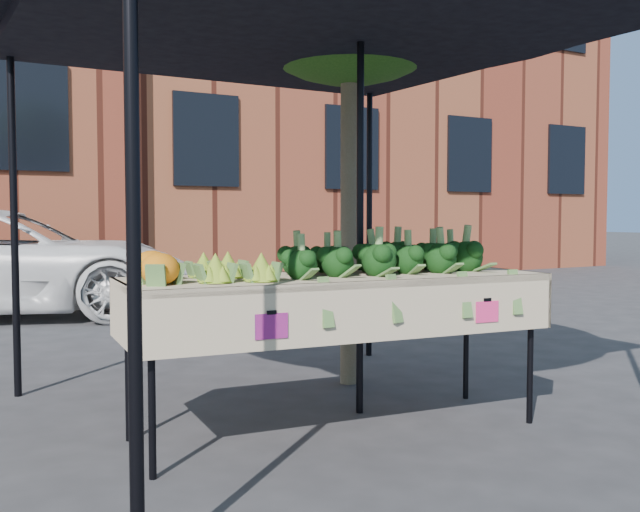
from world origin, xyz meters
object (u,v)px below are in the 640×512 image
(table, at_px, (338,354))
(canopy, at_px, (304,194))
(street_tree, at_px, (350,121))
(vehicle, at_px, (0,122))

(table, xyz_separation_m, canopy, (-0.02, 0.35, 0.92))
(table, xyz_separation_m, street_tree, (0.71, 0.99, 1.47))
(table, relative_size, street_tree, 0.64)
(table, relative_size, vehicle, 0.52)
(table, height_order, street_tree, street_tree)
(table, distance_m, canopy, 0.98)
(table, height_order, canopy, canopy)
(street_tree, bearing_deg, vehicle, 108.68)
(canopy, bearing_deg, vehicle, 99.97)
(canopy, distance_m, street_tree, 1.12)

